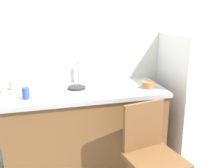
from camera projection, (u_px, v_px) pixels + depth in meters
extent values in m
cube|color=silver|center=(114.00, 38.00, 2.61)|extent=(4.80, 0.10, 2.63)
cube|color=brown|center=(86.00, 134.00, 2.45)|extent=(1.45, 0.60, 0.83)
cube|color=#B7B7BC|center=(85.00, 92.00, 2.32)|extent=(1.49, 0.64, 0.04)
cylinder|color=#B7B7BC|center=(79.00, 72.00, 2.51)|extent=(0.02, 0.02, 0.22)
cube|color=white|center=(192.00, 99.00, 2.64)|extent=(0.56, 0.63, 1.37)
cube|color=brown|center=(156.00, 161.00, 1.90)|extent=(0.47, 0.47, 0.04)
cube|color=brown|center=(143.00, 125.00, 2.00)|extent=(0.36, 0.10, 0.40)
cylinder|color=#C67042|center=(148.00, 85.00, 2.36)|extent=(0.12, 0.12, 0.06)
cylinder|color=#2D2D2D|center=(77.00, 88.00, 2.35)|extent=(0.17, 0.17, 0.02)
cylinder|color=white|center=(14.00, 85.00, 2.31)|extent=(0.08, 0.08, 0.09)
cylinder|color=blue|center=(26.00, 93.00, 2.06)|extent=(0.06, 0.06, 0.10)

